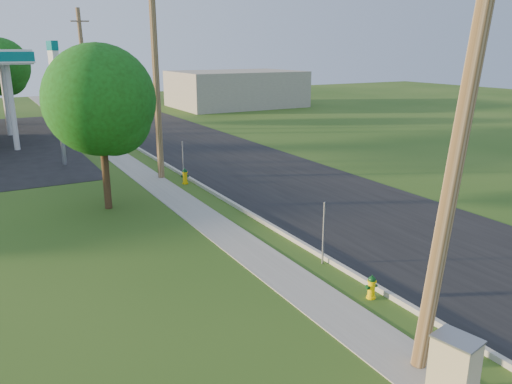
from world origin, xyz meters
TOP-DOWN VIEW (x-y plane):
  - ground_plane at (0.00, 0.00)m, footprint 140.00×140.00m
  - road at (4.50, 10.00)m, footprint 8.00×120.00m
  - curb at (0.50, 10.00)m, footprint 0.15×120.00m
  - sidewalk at (-1.25, 10.00)m, footprint 1.50×120.00m
  - utility_pole_near at (-0.60, -1.00)m, footprint 1.40×0.32m
  - utility_pole_mid at (-0.60, 17.00)m, footprint 1.40×0.32m
  - utility_pole_far at (-0.60, 35.00)m, footprint 1.40×0.32m
  - sign_post_near at (0.25, 4.20)m, footprint 0.05×0.04m
  - sign_post_mid at (0.25, 16.00)m, footprint 0.05×0.04m
  - sign_post_far at (0.25, 28.20)m, footprint 0.05×0.04m
  - price_pylon at (-4.50, 22.50)m, footprint 0.34×2.04m
  - distant_building at (18.00, 45.00)m, footprint 14.00×10.00m
  - tree_verge at (-4.12, 13.06)m, footprint 4.41×4.41m
  - tree_lot at (-6.17, 41.62)m, footprint 4.88×4.88m
  - hydrant_near at (0.05, 1.75)m, footprint 0.34×0.31m
  - hydrant_mid at (0.02, 15.24)m, footprint 0.40×0.36m
  - hydrant_far at (0.11, 28.19)m, footprint 0.37×0.33m
  - utility_cabinet at (-1.43, -2.10)m, footprint 0.76×0.91m

SIDE VIEW (x-z plane):
  - ground_plane at x=0.00m, z-range 0.00..0.00m
  - road at x=4.50m, z-range 0.00..0.02m
  - sidewalk at x=-1.25m, z-range 0.00..0.03m
  - curb at x=0.50m, z-range 0.00..0.15m
  - hydrant_near at x=0.05m, z-range -0.01..0.66m
  - hydrant_far at x=0.11m, z-range -0.01..0.70m
  - hydrant_mid at x=0.02m, z-range -0.01..0.78m
  - utility_cabinet at x=-1.43m, z-range 0.00..1.38m
  - sign_post_near at x=0.25m, z-range 0.00..2.00m
  - sign_post_mid at x=0.25m, z-range 0.00..2.00m
  - sign_post_far at x=0.25m, z-range 0.00..2.00m
  - distant_building at x=18.00m, z-range 0.00..4.00m
  - tree_verge at x=-4.12m, z-range 0.96..7.65m
  - tree_lot at x=-6.17m, z-range 1.07..8.47m
  - utility_pole_near at x=-0.60m, z-range 0.06..9.54m
  - utility_pole_far at x=-0.60m, z-range 0.05..9.56m
  - utility_pole_mid at x=-0.60m, z-range 0.05..9.85m
  - price_pylon at x=-4.50m, z-range 2.01..8.86m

